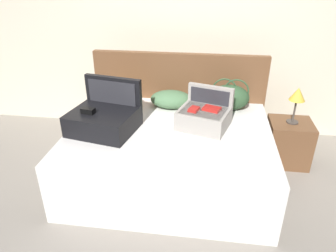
{
  "coord_description": "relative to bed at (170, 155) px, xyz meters",
  "views": [
    {
      "loc": [
        0.35,
        -2.22,
        1.98
      ],
      "look_at": [
        0.0,
        0.29,
        0.67
      ],
      "focal_mm": 33.83,
      "sensor_mm": 36.0,
      "label": 1
    }
  ],
  "objects": [
    {
      "name": "nightstand",
      "position": [
        1.24,
        0.5,
        -0.04
      ],
      "size": [
        0.44,
        0.4,
        0.49
      ],
      "primitive_type": "cube",
      "color": "brown",
      "rests_on": "ground"
    },
    {
      "name": "bed",
      "position": [
        0.0,
        0.0,
        0.0
      ],
      "size": [
        1.91,
        1.51,
        0.57
      ],
      "primitive_type": "cube",
      "color": "silver",
      "rests_on": "ground"
    },
    {
      "name": "pillow_near_headboard",
      "position": [
        -0.05,
        0.53,
        0.38
      ],
      "size": [
        0.46,
        0.33,
        0.18
      ],
      "primitive_type": "ellipsoid",
      "rotation": [
        0.0,
        0.0,
        0.03
      ],
      "color": "#4C724C",
      "rests_on": "bed"
    },
    {
      "name": "hard_case_large",
      "position": [
        -0.61,
        -0.07,
        0.42
      ],
      "size": [
        0.66,
        0.6,
        0.45
      ],
      "rotation": [
        0.0,
        0.0,
        -0.19
      ],
      "color": "black",
      "rests_on": "bed"
    },
    {
      "name": "headboard",
      "position": [
        0.0,
        0.79,
        0.27
      ],
      "size": [
        1.95,
        0.08,
        1.1
      ],
      "primitive_type": "cube",
      "color": "brown",
      "rests_on": "ground"
    },
    {
      "name": "hard_case_medium",
      "position": [
        0.32,
        0.12,
        0.4
      ],
      "size": [
        0.55,
        0.52,
        0.36
      ],
      "rotation": [
        0.0,
        0.0,
        -0.29
      ],
      "color": "gray",
      "rests_on": "bed"
    },
    {
      "name": "pillow_center_head",
      "position": [
        -0.61,
        0.44,
        0.39
      ],
      "size": [
        0.49,
        0.33,
        0.21
      ],
      "primitive_type": "ellipsoid",
      "rotation": [
        0.0,
        0.0,
        0.18
      ],
      "color": "gold",
      "rests_on": "bed"
    },
    {
      "name": "duffel_bag",
      "position": [
        0.57,
        0.57,
        0.43
      ],
      "size": [
        0.43,
        0.29,
        0.34
      ],
      "rotation": [
        0.0,
        0.0,
        -0.07
      ],
      "color": "#2D4C2D",
      "rests_on": "bed"
    },
    {
      "name": "table_lamp",
      "position": [
        1.24,
        0.5,
        0.5
      ],
      "size": [
        0.16,
        0.16,
        0.39
      ],
      "color": "#3F3833",
      "rests_on": "nightstand"
    },
    {
      "name": "back_wall",
      "position": [
        0.0,
        1.25,
        1.01
      ],
      "size": [
        8.0,
        0.1,
        2.6
      ],
      "primitive_type": "cube",
      "color": "beige",
      "rests_on": "ground"
    },
    {
      "name": "ground_plane",
      "position": [
        0.0,
        -0.4,
        -0.29
      ],
      "size": [
        12.0,
        12.0,
        0.0
      ],
      "primitive_type": "plane",
      "color": "gray"
    }
  ]
}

